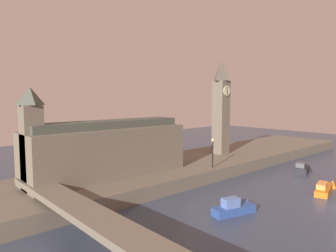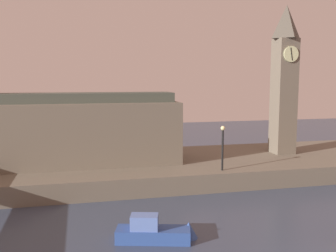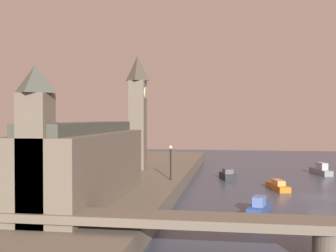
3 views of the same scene
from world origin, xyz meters
The scene contains 9 objects.
ground_plane centered at (0.00, 0.00, 0.00)m, with size 120.00×120.00×0.00m, color #384256.
far_embankment centered at (0.00, 20.00, 0.75)m, with size 70.00×12.00×1.50m, color #6B6051.
clock_tower centered at (7.59, 20.43, 8.78)m, with size 2.12×2.18×14.05m.
parliament_hall centered at (-12.45, 20.17, 4.46)m, with size 17.72×5.13×9.46m.
streetlamp centered at (-0.68, 15.08, 3.73)m, with size 0.36×0.36×3.54m.
boat_cruiser_grey centered at (18.09, -3.35, 0.57)m, with size 5.74×2.33×1.92m.
boat_patrol_orange centered at (4.62, 3.91, 0.40)m, with size 5.40×2.31×1.39m.
boat_tour_blue centered at (-7.55, 6.68, 0.50)m, with size 4.74×2.22×1.61m.
boat_barge_dark centered at (11.39, 9.41, 0.51)m, with size 4.20×2.34×1.39m.
Camera 3 is at (-42.80, 8.83, 7.87)m, focal length 44.66 mm.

